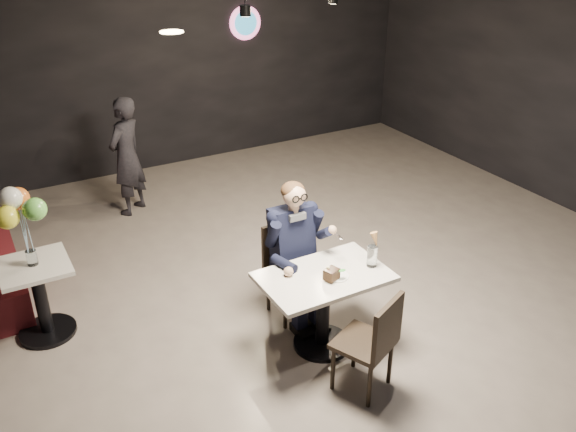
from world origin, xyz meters
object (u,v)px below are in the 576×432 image
sundae_glass (372,256)px  passerby (127,156)px  chair_far (292,273)px  main_table (323,311)px  chair_near (363,341)px  side_table (41,300)px  seated_man (292,250)px  balloon_vase (32,258)px

sundae_glass → passerby: passerby is taller
chair_far → sundae_glass: (0.44, -0.63, 0.39)m
main_table → chair_near: chair_near is taller
chair_near → passerby: bearing=75.2°
chair_far → side_table: size_ratio=1.24×
seated_man → sundae_glass: 0.78m
seated_man → side_table: 2.33m
chair_far → chair_near: size_ratio=1.00×
chair_near → sundae_glass: sundae_glass is taller
sundae_glass → side_table: (-2.58, 1.47, -0.48)m
main_table → balloon_vase: bearing=146.9°
chair_near → sundae_glass: (0.44, 0.52, 0.39)m
sundae_glass → passerby: 3.77m
seated_man → side_table: size_ratio=1.94×
seated_man → passerby: (-0.70, 2.97, 0.04)m
side_table → chair_near: bearing=-43.0°
main_table → balloon_vase: 2.59m
main_table → passerby: 3.61m
side_table → sundae_glass: bearing=-29.7°
main_table → sundae_glass: 0.65m
main_table → passerby: bearing=101.3°
chair_near → seated_man: (0.00, 1.15, 0.26)m
sundae_glass → passerby: bearing=107.6°
chair_far → seated_man: seated_man is taller
seated_man → passerby: size_ratio=0.95×
main_table → seated_man: 0.65m
main_table → seated_man: size_ratio=0.76×
chair_far → chair_near: 1.15m
chair_near → sundae_glass: 0.79m
main_table → balloon_vase: balloon_vase is taller
balloon_vase → chair_far: bearing=-21.5°
chair_far → seated_man: size_ratio=0.64×
chair_near → passerby: (-0.70, 4.12, 0.30)m
seated_man → passerby: 3.05m
passerby → balloon_vase: bearing=17.0°
chair_near → balloon_vase: (-2.14, 1.99, 0.36)m
chair_far → main_table: bearing=-90.0°
main_table → sundae_glass: bearing=-10.2°
chair_near → chair_far: bearing=65.6°
main_table → side_table: size_ratio=1.48×
chair_near → passerby: size_ratio=0.61×
chair_far → passerby: 3.06m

